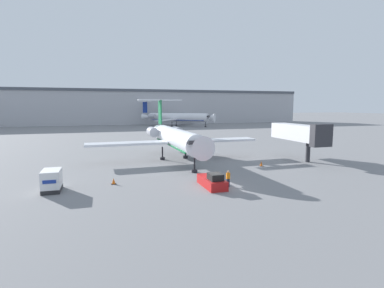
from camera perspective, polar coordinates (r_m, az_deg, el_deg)
ground_plane at (r=33.53m, az=4.46°, el=-8.12°), size 600.00×600.00×0.00m
terminal_building at (r=150.52m, az=-12.61°, el=6.91°), size 180.00×16.80×16.62m
airplane_main at (r=49.32m, az=-3.26°, el=1.25°), size 28.31×26.24×10.14m
pushback_tug at (r=33.32m, az=3.85°, el=-7.10°), size 1.94×4.83×1.71m
luggage_cart at (r=34.72m, az=-25.16°, el=-6.33°), size 1.79×3.00×2.27m
worker_near_tug at (r=33.61m, az=6.89°, el=-6.46°), size 0.40×0.25×1.79m
traffic_cone_left at (r=35.58m, az=-14.71°, el=-6.87°), size 0.57×0.57×0.71m
traffic_cone_right at (r=45.64m, az=13.05°, el=-3.68°), size 0.57×0.57×0.76m
airplane_parked_far_left at (r=131.48m, az=-3.01°, el=5.10°), size 30.60×28.93×10.82m
jet_bridge at (r=52.47m, az=19.79°, el=2.00°), size 3.20×12.12×6.19m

